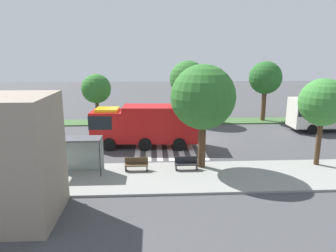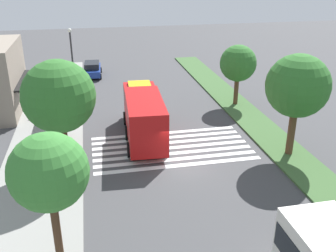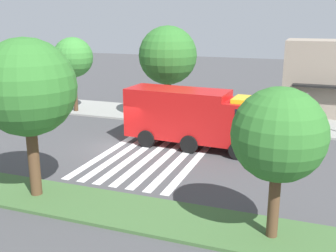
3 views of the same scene
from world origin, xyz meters
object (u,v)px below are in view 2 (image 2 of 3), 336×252
bench_near_shelter (62,135)px  street_lamp (72,59)px  sidewalk_tree_far_west (49,173)px  bench_west_of_shelter (59,156)px  bus_stop_shelter (62,101)px  parked_car_mid (92,69)px  median_tree_west (298,86)px  sidewalk_tree_west (59,97)px  median_tree_center (238,64)px  fire_truck (143,113)px

bench_near_shelter → street_lamp: street_lamp is taller
sidewalk_tree_far_west → street_lamp: bearing=-1.0°
street_lamp → bench_west_of_shelter: bearing=175.9°
bus_stop_shelter → sidewalk_tree_far_west: size_ratio=0.56×
parked_car_mid → median_tree_west: (-23.36, -13.01, 4.15)m
parked_car_mid → sidewalk_tree_west: size_ratio=0.65×
bench_near_shelter → sidewalk_tree_west: 6.45m
street_lamp → sidewalk_tree_far_west: size_ratio=1.10×
parked_car_mid → median_tree_west: size_ratio=0.66×
bus_stop_shelter → sidewalk_tree_west: 9.18m
parked_car_mid → bus_stop_shelter: size_ratio=1.33×
parked_car_mid → bench_west_of_shelter: size_ratio=2.91×
bus_stop_shelter → sidewalk_tree_west: sidewalk_tree_west is taller
sidewalk_tree_west → median_tree_center: size_ratio=1.30×
bench_near_shelter → sidewalk_tree_west: size_ratio=0.22×
bus_stop_shelter → bench_west_of_shelter: bus_stop_shelter is taller
parked_car_mid → sidewalk_tree_west: (-22.62, 2.20, 4.22)m
bench_west_of_shelter → median_tree_west: (-1.88, -15.72, 4.44)m
parked_car_mid → bus_stop_shelter: bearing=171.9°
fire_truck → median_tree_west: 11.22m
fire_truck → sidewalk_tree_far_west: sidewalk_tree_far_west is taller
sidewalk_tree_west → median_tree_center: 18.10m
bench_west_of_shelter → sidewalk_tree_far_west: bearing=-176.9°
median_tree_center → median_tree_west: bearing=-180.0°
parked_car_mid → sidewalk_tree_far_west: 31.35m
bench_west_of_shelter → fire_truck: bearing=-62.8°
bus_stop_shelter → bench_near_shelter: 4.20m
fire_truck → street_lamp: 11.19m
median_tree_center → bus_stop_shelter: bearing=94.2°
bench_near_shelter → sidewalk_tree_west: bearing=-173.6°
bench_near_shelter → median_tree_west: bearing=-108.7°
fire_truck → median_tree_west: median_tree_west is taller
sidewalk_tree_far_west → bus_stop_shelter: bearing=1.8°
bench_west_of_shelter → street_lamp: size_ratio=0.23×
bench_near_shelter → bus_stop_shelter: bearing=0.1°
parked_car_mid → bench_west_of_shelter: parked_car_mid is taller
parked_car_mid → street_lamp: bearing=171.2°
sidewalk_tree_far_west → bench_west_of_shelter: bearing=3.1°
sidewalk_tree_far_west → median_tree_center: bearing=-39.9°
parked_car_mid → sidewalk_tree_west: sidewalk_tree_west is taller
parked_car_mid → bench_west_of_shelter: bearing=175.7°
bus_stop_shelter → bench_west_of_shelter: size_ratio=2.19×
fire_truck → bench_near_shelter: bearing=90.4°
median_tree_west → median_tree_center: 10.54m
bus_stop_shelter → median_tree_center: median_tree_center is taller
bench_near_shelter → street_lamp: size_ratio=0.23×
bus_stop_shelter → street_lamp: size_ratio=0.51×
parked_car_mid → bench_near_shelter: size_ratio=2.91×
median_tree_center → sidewalk_tree_far_west: bearing=140.1°
fire_truck → sidewalk_tree_far_west: 14.17m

